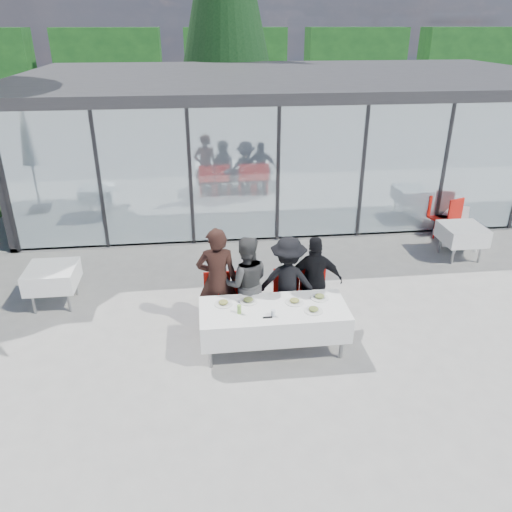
{
  "coord_description": "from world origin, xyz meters",
  "views": [
    {
      "loc": [
        -0.73,
        -6.7,
        4.69
      ],
      "look_at": [
        0.2,
        1.2,
        0.95
      ],
      "focal_mm": 35.0,
      "sensor_mm": 36.0,
      "label": 1
    }
  ],
  "objects_px": {
    "plate_a": "(223,303)",
    "plate_extra": "(314,310)",
    "dining_table": "(274,320)",
    "diner_chair_b": "(246,297)",
    "plate_c": "(294,301)",
    "diner_a": "(217,280)",
    "spare_table_left": "(52,277)",
    "juice_bottle": "(239,309)",
    "lounger": "(455,230)",
    "spare_chair_a": "(437,213)",
    "diner_chair_c": "(287,294)",
    "diner_d": "(315,281)",
    "plate_b": "(248,300)",
    "plate_d": "(320,297)",
    "folded_eyeglasses": "(268,317)",
    "spare_table_right": "(462,234)",
    "diner_b": "(246,283)",
    "spare_chair_b": "(451,215)",
    "diner_chair_d": "(313,293)",
    "diner_chair_a": "(218,299)",
    "diner_c": "(288,282)"
  },
  "relations": [
    {
      "from": "plate_extra",
      "to": "spare_table_left",
      "type": "bearing_deg",
      "value": 155.07
    },
    {
      "from": "plate_d",
      "to": "spare_chair_a",
      "type": "distance_m",
      "value": 5.56
    },
    {
      "from": "plate_c",
      "to": "diner_a",
      "type": "bearing_deg",
      "value": 153.25
    },
    {
      "from": "diner_b",
      "to": "diner_d",
      "type": "height_order",
      "value": "diner_b"
    },
    {
      "from": "juice_bottle",
      "to": "spare_chair_a",
      "type": "relative_size",
      "value": 0.14
    },
    {
      "from": "plate_c",
      "to": "lounger",
      "type": "distance_m",
      "value": 5.87
    },
    {
      "from": "diner_a",
      "to": "plate_extra",
      "type": "xyz_separation_m",
      "value": [
        1.4,
        -0.87,
        -0.13
      ]
    },
    {
      "from": "plate_a",
      "to": "spare_table_right",
      "type": "bearing_deg",
      "value": 26.86
    },
    {
      "from": "spare_chair_a",
      "to": "lounger",
      "type": "relative_size",
      "value": 0.67
    },
    {
      "from": "dining_table",
      "to": "plate_b",
      "type": "bearing_deg",
      "value": 148.02
    },
    {
      "from": "diner_d",
      "to": "plate_extra",
      "type": "relative_size",
      "value": 5.57
    },
    {
      "from": "diner_chair_c",
      "to": "plate_d",
      "type": "xyz_separation_m",
      "value": [
        0.42,
        -0.55,
        0.24
      ]
    },
    {
      "from": "diner_a",
      "to": "diner_chair_d",
      "type": "distance_m",
      "value": 1.66
    },
    {
      "from": "diner_chair_c",
      "to": "spare_table_right",
      "type": "distance_m",
      "value": 4.71
    },
    {
      "from": "plate_extra",
      "to": "lounger",
      "type": "bearing_deg",
      "value": 42.59
    },
    {
      "from": "dining_table",
      "to": "plate_a",
      "type": "height_order",
      "value": "plate_a"
    },
    {
      "from": "plate_c",
      "to": "plate_a",
      "type": "bearing_deg",
      "value": 176.12
    },
    {
      "from": "plate_a",
      "to": "plate_extra",
      "type": "distance_m",
      "value": 1.38
    },
    {
      "from": "spare_table_left",
      "to": "spare_chair_a",
      "type": "relative_size",
      "value": 0.88
    },
    {
      "from": "diner_a",
      "to": "spare_chair_b",
      "type": "distance_m",
      "value": 6.61
    },
    {
      "from": "dining_table",
      "to": "diner_chair_b",
      "type": "distance_m",
      "value": 0.83
    },
    {
      "from": "diner_a",
      "to": "spare_chair_a",
      "type": "relative_size",
      "value": 1.86
    },
    {
      "from": "plate_a",
      "to": "spare_table_left",
      "type": "height_order",
      "value": "plate_a"
    },
    {
      "from": "diner_a",
      "to": "diner_b",
      "type": "xyz_separation_m",
      "value": [
        0.47,
        0.0,
        -0.09
      ]
    },
    {
      "from": "diner_b",
      "to": "spare_chair_b",
      "type": "bearing_deg",
      "value": -147.35
    },
    {
      "from": "diner_chair_b",
      "to": "lounger",
      "type": "distance_m",
      "value": 6.07
    },
    {
      "from": "diner_c",
      "to": "juice_bottle",
      "type": "bearing_deg",
      "value": 58.18
    },
    {
      "from": "diner_d",
      "to": "diner_b",
      "type": "bearing_deg",
      "value": 6.1
    },
    {
      "from": "diner_b",
      "to": "plate_extra",
      "type": "bearing_deg",
      "value": 137.06
    },
    {
      "from": "spare_table_left",
      "to": "plate_d",
      "type": "bearing_deg",
      "value": -20.01
    },
    {
      "from": "plate_d",
      "to": "spare_table_left",
      "type": "bearing_deg",
      "value": 159.99
    },
    {
      "from": "dining_table",
      "to": "spare_chair_b",
      "type": "bearing_deg",
      "value": 39.75
    },
    {
      "from": "diner_chair_d",
      "to": "plate_d",
      "type": "xyz_separation_m",
      "value": [
        -0.03,
        -0.55,
        0.24
      ]
    },
    {
      "from": "diner_chair_d",
      "to": "plate_c",
      "type": "distance_m",
      "value": 0.81
    },
    {
      "from": "diner_b",
      "to": "diner_c",
      "type": "height_order",
      "value": "diner_b"
    },
    {
      "from": "plate_b",
      "to": "juice_bottle",
      "type": "distance_m",
      "value": 0.37
    },
    {
      "from": "juice_bottle",
      "to": "plate_extra",
      "type": "bearing_deg",
      "value": -3.63
    },
    {
      "from": "plate_extra",
      "to": "spare_chair_a",
      "type": "height_order",
      "value": "spare_chair_a"
    },
    {
      "from": "diner_chair_a",
      "to": "spare_chair_b",
      "type": "bearing_deg",
      "value": 30.11
    },
    {
      "from": "diner_b",
      "to": "plate_a",
      "type": "height_order",
      "value": "diner_b"
    },
    {
      "from": "juice_bottle",
      "to": "lounger",
      "type": "distance_m",
      "value": 6.7
    },
    {
      "from": "plate_d",
      "to": "folded_eyeglasses",
      "type": "height_order",
      "value": "plate_d"
    },
    {
      "from": "spare_table_left",
      "to": "diner_d",
      "type": "bearing_deg",
      "value": -14.07
    },
    {
      "from": "spare_table_right",
      "to": "plate_d",
      "type": "bearing_deg",
      "value": -144.75
    },
    {
      "from": "plate_c",
      "to": "lounger",
      "type": "bearing_deg",
      "value": 38.96
    },
    {
      "from": "plate_a",
      "to": "plate_c",
      "type": "distance_m",
      "value": 1.1
    },
    {
      "from": "diner_c",
      "to": "spare_table_right",
      "type": "height_order",
      "value": "diner_c"
    },
    {
      "from": "diner_chair_c",
      "to": "diner_d",
      "type": "bearing_deg",
      "value": -5.94
    },
    {
      "from": "diner_chair_c",
      "to": "lounger",
      "type": "relative_size",
      "value": 0.67
    },
    {
      "from": "diner_chair_a",
      "to": "folded_eyeglasses",
      "type": "bearing_deg",
      "value": -55.91
    }
  ]
}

